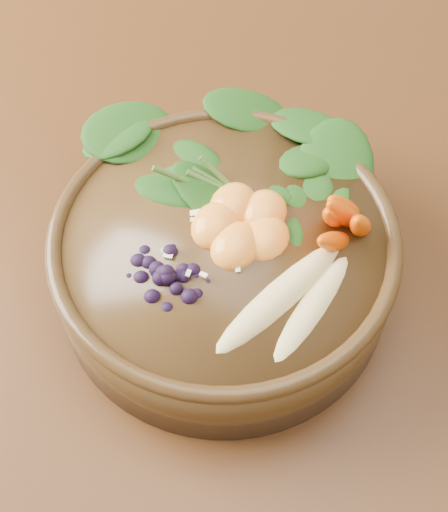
{
  "coord_description": "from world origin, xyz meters",
  "views": [
    {
      "loc": [
        0.06,
        -0.49,
        1.36
      ],
      "look_at": [
        -0.11,
        -0.15,
        0.8
      ],
      "focal_mm": 50.0,
      "sensor_mm": 36.0,
      "label": 1
    }
  ],
  "objects": [
    {
      "name": "mandarin_cluster",
      "position": [
        -0.1,
        -0.13,
        0.85
      ],
      "size": [
        0.13,
        0.13,
        0.04
      ],
      "primitive_type": null,
      "rotation": [
        0.0,
        0.0,
        -0.43
      ],
      "color": "orange",
      "rests_on": "stoneware_bowl"
    },
    {
      "name": "carrot_cluster",
      "position": [
        -0.02,
        -0.09,
        0.88
      ],
      "size": [
        0.09,
        0.09,
        0.09
      ],
      "primitive_type": null,
      "rotation": [
        0.0,
        0.0,
        -0.43
      ],
      "color": "#F45500",
      "rests_on": "stoneware_bowl"
    },
    {
      "name": "blueberry_pile",
      "position": [
        -0.14,
        -0.21,
        0.86
      ],
      "size": [
        0.18,
        0.16,
        0.04
      ],
      "primitive_type": null,
      "rotation": [
        0.0,
        0.0,
        -0.43
      ],
      "color": "black",
      "rests_on": "stoneware_bowl"
    },
    {
      "name": "ground",
      "position": [
        0.0,
        0.0,
        0.0
      ],
      "size": [
        4.0,
        4.0,
        0.0
      ],
      "primitive_type": "plane",
      "color": "#381E0F",
      "rests_on": "ground"
    },
    {
      "name": "dining_table",
      "position": [
        0.0,
        0.0,
        0.66
      ],
      "size": [
        1.6,
        0.9,
        0.75
      ],
      "color": "#331C0C",
      "rests_on": "ground"
    },
    {
      "name": "banana_halves",
      "position": [
        -0.03,
        -0.18,
        0.85
      ],
      "size": [
        0.1,
        0.17,
        0.03
      ],
      "rotation": [
        0.0,
        0.0,
        -0.43
      ],
      "color": "#E0CC84",
      "rests_on": "stoneware_bowl"
    },
    {
      "name": "coconut_flakes",
      "position": [
        -0.12,
        -0.17,
        0.84
      ],
      "size": [
        0.13,
        0.11,
        0.01
      ],
      "primitive_type": null,
      "rotation": [
        0.0,
        0.0,
        -0.43
      ],
      "color": "white",
      "rests_on": "stoneware_bowl"
    },
    {
      "name": "stoneware_bowl",
      "position": [
        -0.11,
        -0.15,
        0.79
      ],
      "size": [
        0.43,
        0.43,
        0.09
      ],
      "primitive_type": "cylinder",
      "rotation": [
        0.0,
        0.0,
        -0.43
      ],
      "color": "#3D2A13",
      "rests_on": "dining_table"
    },
    {
      "name": "kale_heap",
      "position": [
        -0.13,
        -0.07,
        0.86
      ],
      "size": [
        0.27,
        0.26,
        0.05
      ],
      "primitive_type": null,
      "rotation": [
        0.0,
        0.0,
        -0.43
      ],
      "color": "#1C4D12",
      "rests_on": "stoneware_bowl"
    }
  ]
}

